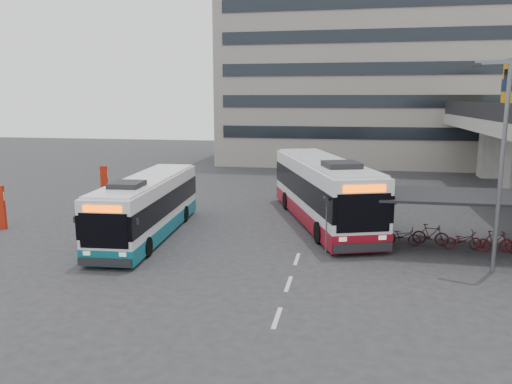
% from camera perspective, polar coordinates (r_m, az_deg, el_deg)
% --- Properties ---
extents(ground, '(120.00, 120.00, 0.00)m').
position_cam_1_polar(ground, '(22.23, -1.78, -7.30)').
color(ground, '#28282B').
rests_on(ground, ground).
extents(bike_shelter, '(10.00, 4.00, 2.54)m').
position_cam_1_polar(bike_shelter, '(24.59, 19.57, -2.88)').
color(bike_shelter, '#595B60').
rests_on(bike_shelter, ground).
extents(office_block, '(30.00, 15.00, 25.00)m').
position_cam_1_polar(office_block, '(56.95, 12.52, 16.07)').
color(office_block, gray).
rests_on(office_block, ground).
extents(road_markings, '(0.15, 7.60, 0.01)m').
position_cam_1_polar(road_markings, '(19.04, 3.73, -10.43)').
color(road_markings, beige).
rests_on(road_markings, ground).
extents(bus_main, '(6.82, 13.08, 3.81)m').
position_cam_1_polar(bus_main, '(28.02, 7.62, 0.09)').
color(bus_main, white).
rests_on(bus_main, ground).
extents(bus_teal, '(3.09, 10.93, 3.19)m').
position_cam_1_polar(bus_teal, '(25.70, -12.25, -1.66)').
color(bus_teal, white).
rests_on(bus_teal, ground).
extents(pedestrian, '(0.40, 0.60, 1.64)m').
position_cam_1_polar(pedestrian, '(29.11, -13.58, -1.62)').
color(pedestrian, black).
rests_on(pedestrian, ground).
extents(lamp_post, '(1.41, 0.62, 8.29)m').
position_cam_1_polar(lamp_post, '(21.40, 26.08, 3.88)').
color(lamp_post, '#595B60').
rests_on(lamp_post, ground).
extents(sign_totem_mid, '(0.51, 0.21, 2.36)m').
position_cam_1_polar(sign_totem_mid, '(29.65, -27.11, -1.49)').
color(sign_totem_mid, '#AA1D0A').
rests_on(sign_totem_mid, ground).
extents(sign_totem_north, '(0.51, 0.24, 2.36)m').
position_cam_1_polar(sign_totem_north, '(35.45, -16.95, 1.03)').
color(sign_totem_north, '#AA1D0A').
rests_on(sign_totem_north, ground).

